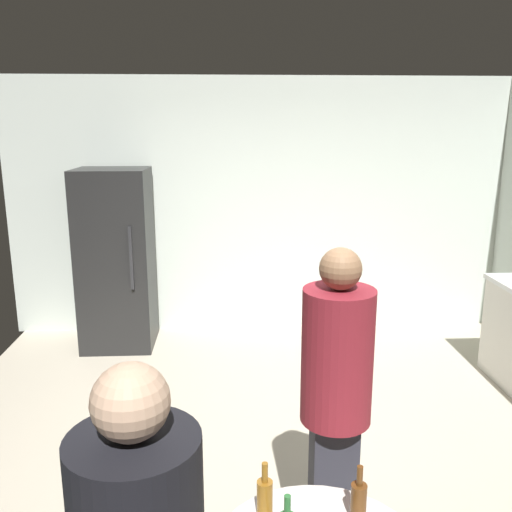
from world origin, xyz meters
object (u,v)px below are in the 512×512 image
Objects in this scene: beer_bottle_amber at (265,497)px; person_in_maroon_shirt at (336,390)px; refrigerator at (116,259)px; beer_bottle_brown at (359,500)px.

person_in_maroon_shirt is (0.38, 0.54, 0.16)m from beer_bottle_amber.
beer_bottle_amber is at bearing -35.52° from person_in_maroon_shirt.
person_in_maroon_shirt is at bearing -61.64° from refrigerator.
beer_bottle_brown is at bearing -6.21° from beer_bottle_amber.
beer_bottle_brown is at bearing -65.97° from refrigerator.
beer_bottle_amber and beer_bottle_brown have the same top height.
person_in_maroon_shirt reaches higher than beer_bottle_brown.
beer_bottle_amber is 0.36m from beer_bottle_brown.
person_in_maroon_shirt is at bearing 55.24° from beer_bottle_amber.
refrigerator is 1.08× the size of person_in_maroon_shirt.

